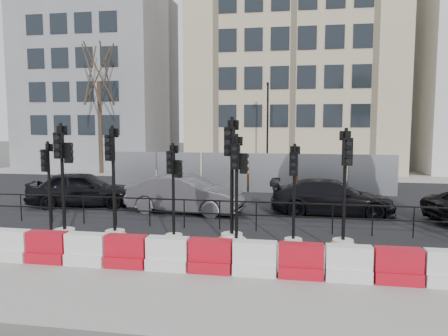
% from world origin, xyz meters
% --- Properties ---
extents(ground, '(120.00, 120.00, 0.00)m').
position_xyz_m(ground, '(0.00, 0.00, 0.00)').
color(ground, '#51514C').
rests_on(ground, ground).
extents(sidewalk_near, '(40.00, 6.00, 0.02)m').
position_xyz_m(sidewalk_near, '(0.00, -3.00, 0.01)').
color(sidewalk_near, gray).
rests_on(sidewalk_near, ground).
extents(road, '(40.00, 14.00, 0.03)m').
position_xyz_m(road, '(0.00, 7.00, 0.01)').
color(road, black).
rests_on(road, ground).
extents(sidewalk_far, '(40.00, 4.00, 0.02)m').
position_xyz_m(sidewalk_far, '(0.00, 16.00, 0.01)').
color(sidewalk_far, gray).
rests_on(sidewalk_far, ground).
extents(building_grey, '(11.00, 9.06, 14.00)m').
position_xyz_m(building_grey, '(-14.00, 21.99, 7.00)').
color(building_grey, gray).
rests_on(building_grey, ground).
extents(building_cream, '(15.00, 10.06, 18.00)m').
position_xyz_m(building_cream, '(2.00, 21.99, 9.00)').
color(building_cream, '#C1B08D').
rests_on(building_cream, ground).
extents(kerb_railing, '(18.00, 0.04, 1.00)m').
position_xyz_m(kerb_railing, '(0.00, 1.20, 0.69)').
color(kerb_railing, black).
rests_on(kerb_railing, ground).
extents(heras_fencing, '(14.33, 1.72, 2.00)m').
position_xyz_m(heras_fencing, '(-0.01, 9.80, 0.68)').
color(heras_fencing, gray).
rests_on(heras_fencing, ground).
extents(lamp_post_far, '(0.12, 0.56, 6.00)m').
position_xyz_m(lamp_post_far, '(0.50, 14.98, 3.22)').
color(lamp_post_far, black).
rests_on(lamp_post_far, ground).
extents(tree_bare_far, '(2.00, 2.00, 9.00)m').
position_xyz_m(tree_bare_far, '(-11.00, 15.50, 6.65)').
color(tree_bare_far, '#473828').
rests_on(tree_bare_far, ground).
extents(barrier_row, '(16.75, 0.50, 0.80)m').
position_xyz_m(barrier_row, '(0.00, -2.80, 0.37)').
color(barrier_row, red).
rests_on(barrier_row, ground).
extents(traffic_signal_a, '(0.59, 0.59, 3.00)m').
position_xyz_m(traffic_signal_a, '(-4.55, -1.24, 0.62)').
color(traffic_signal_a, silver).
rests_on(traffic_signal_a, ground).
extents(traffic_signal_b, '(0.69, 0.69, 3.52)m').
position_xyz_m(traffic_signal_b, '(-4.18, -1.11, 0.84)').
color(traffic_signal_b, silver).
rests_on(traffic_signal_b, ground).
extents(traffic_signal_c, '(0.68, 0.68, 3.44)m').
position_xyz_m(traffic_signal_c, '(-2.69, -0.98, 0.71)').
color(traffic_signal_c, silver).
rests_on(traffic_signal_c, ground).
extents(traffic_signal_d, '(0.58, 0.58, 2.96)m').
position_xyz_m(traffic_signal_d, '(-0.94, -0.89, 0.71)').
color(traffic_signal_d, silver).
rests_on(traffic_signal_d, ground).
extents(traffic_signal_e, '(0.73, 0.73, 3.68)m').
position_xyz_m(traffic_signal_e, '(0.72, -0.84, 0.76)').
color(traffic_signal_e, silver).
rests_on(traffic_signal_e, ground).
extents(traffic_signal_f, '(0.64, 0.64, 3.23)m').
position_xyz_m(traffic_signal_f, '(0.91, -1.15, 0.77)').
color(traffic_signal_f, silver).
rests_on(traffic_signal_f, ground).
extents(traffic_signal_g, '(0.58, 0.58, 2.97)m').
position_xyz_m(traffic_signal_g, '(2.42, -0.76, 0.61)').
color(traffic_signal_g, silver).
rests_on(traffic_signal_g, ground).
extents(traffic_signal_h, '(0.67, 0.67, 3.39)m').
position_xyz_m(traffic_signal_h, '(3.74, -0.83, 0.70)').
color(traffic_signal_h, silver).
rests_on(traffic_signal_h, ground).
extents(car_a, '(3.81, 5.20, 1.49)m').
position_xyz_m(car_a, '(-6.43, 4.21, 0.75)').
color(car_a, black).
rests_on(car_a, ground).
extents(car_b, '(2.85, 4.99, 1.50)m').
position_xyz_m(car_b, '(-1.83, 3.67, 0.75)').
color(car_b, '#48484D').
rests_on(car_b, ground).
extents(car_c, '(1.95, 4.68, 1.35)m').
position_xyz_m(car_c, '(3.78, 4.31, 0.68)').
color(car_c, black).
rests_on(car_c, ground).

